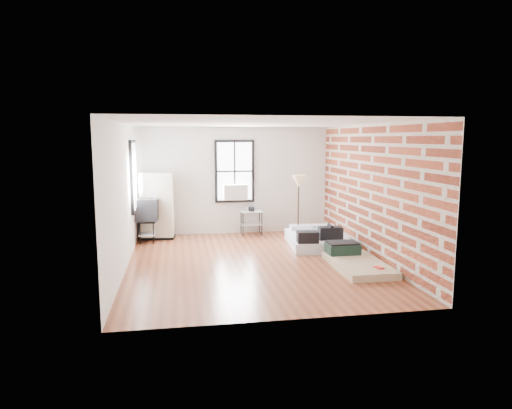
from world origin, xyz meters
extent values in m
plane|color=#632D1A|center=(0.00, 0.00, 0.00)|extent=(6.00, 6.00, 0.00)
cube|color=silver|center=(0.00, 3.00, 1.40)|extent=(5.00, 0.01, 2.80)
cube|color=silver|center=(0.00, -3.00, 1.40)|extent=(5.00, 0.01, 2.80)
cube|color=silver|center=(-2.50, 0.00, 1.40)|extent=(0.01, 6.00, 2.80)
cube|color=brown|center=(2.50, 0.00, 1.40)|extent=(0.02, 6.00, 2.80)
cube|color=white|center=(0.00, 0.00, 2.80)|extent=(5.00, 6.00, 0.01)
cube|color=white|center=(0.00, 2.95, 1.65)|extent=(0.90, 0.02, 1.50)
cube|color=black|center=(-0.48, 2.97, 1.65)|extent=(0.07, 0.08, 1.64)
cube|color=black|center=(0.48, 2.97, 1.65)|extent=(0.07, 0.08, 1.64)
cube|color=black|center=(0.00, 2.97, 2.44)|extent=(0.90, 0.08, 0.07)
cube|color=black|center=(0.00, 2.97, 0.86)|extent=(0.90, 0.08, 0.07)
cube|color=black|center=(0.00, 2.94, 1.65)|extent=(0.04, 0.02, 1.50)
cube|color=black|center=(0.00, 2.94, 1.65)|extent=(0.90, 0.02, 0.04)
cube|color=silver|center=(0.00, 2.83, 1.12)|extent=(0.62, 0.30, 0.40)
cube|color=white|center=(-2.45, 1.80, 1.65)|extent=(0.02, 0.90, 1.50)
cube|color=black|center=(-2.47, 1.32, 1.65)|extent=(0.08, 0.07, 1.64)
cube|color=black|center=(-2.47, 2.29, 1.65)|extent=(0.08, 0.07, 1.64)
cube|color=black|center=(-2.47, 1.80, 2.44)|extent=(0.08, 0.90, 0.07)
cube|color=black|center=(-2.47, 1.80, 0.86)|extent=(0.08, 0.90, 0.07)
cube|color=black|center=(-2.44, 1.80, 1.65)|extent=(0.02, 0.04, 1.50)
cube|color=black|center=(-2.44, 1.80, 1.65)|extent=(0.02, 0.90, 0.04)
cube|color=white|center=(1.75, 1.22, 0.12)|extent=(1.51, 1.94, 0.24)
cube|color=white|center=(1.53, 1.97, 0.30)|extent=(0.56, 0.38, 0.11)
cube|color=white|center=(2.10, 1.91, 0.30)|extent=(0.56, 0.38, 0.11)
cube|color=black|center=(1.90, 0.78, 0.38)|extent=(0.55, 0.36, 0.29)
cylinder|color=black|center=(1.90, 0.78, 0.55)|extent=(0.11, 0.34, 0.08)
cube|color=black|center=(1.30, 0.55, 0.36)|extent=(0.48, 0.33, 0.25)
cylinder|color=#9FC0CC|center=(1.65, 1.19, 0.34)|extent=(0.07, 0.07, 0.21)
cylinder|color=#162D9E|center=(1.65, 1.19, 0.46)|extent=(0.03, 0.03, 0.03)
cube|color=tan|center=(1.95, -0.75, 0.07)|extent=(0.95, 1.77, 0.14)
cube|color=#152F27|center=(1.86, -0.10, 0.24)|extent=(0.65, 0.47, 0.20)
cube|color=black|center=(1.86, -0.10, 0.36)|extent=(0.62, 0.43, 0.04)
cube|color=red|center=(2.13, -1.27, 0.15)|extent=(0.17, 0.21, 0.02)
cube|color=black|center=(-2.00, 2.65, 0.03)|extent=(0.88, 0.55, 0.06)
cube|color=white|center=(-2.00, 2.65, 0.86)|extent=(0.84, 0.52, 1.60)
cylinder|color=black|center=(0.16, 2.53, 0.31)|extent=(0.02, 0.02, 0.62)
cylinder|color=black|center=(0.65, 2.53, 0.31)|extent=(0.02, 0.02, 0.62)
cylinder|color=black|center=(0.16, 2.91, 0.31)|extent=(0.02, 0.02, 0.62)
cylinder|color=black|center=(0.65, 2.91, 0.31)|extent=(0.02, 0.02, 0.62)
cube|color=silver|center=(0.41, 2.72, 0.62)|extent=(0.56, 0.45, 0.02)
cube|color=silver|center=(0.41, 2.72, 0.28)|extent=(0.54, 0.43, 0.02)
cube|color=black|center=(0.41, 2.72, 0.68)|extent=(0.14, 0.20, 0.11)
cylinder|color=black|center=(1.46, 1.95, 0.01)|extent=(0.23, 0.23, 0.03)
cylinder|color=black|center=(1.46, 1.95, 0.72)|extent=(0.03, 0.03, 1.39)
cone|color=#D6C789|center=(1.46, 1.95, 1.46)|extent=(0.34, 0.34, 0.31)
cylinder|color=black|center=(-2.39, 2.03, 0.26)|extent=(0.03, 0.03, 0.52)
cylinder|color=black|center=(-2.07, 2.02, 0.26)|extent=(0.03, 0.03, 0.52)
cylinder|color=black|center=(-2.37, 2.66, 0.26)|extent=(0.03, 0.03, 0.52)
cylinder|color=black|center=(-2.05, 2.65, 0.26)|extent=(0.03, 0.03, 0.52)
cube|color=black|center=(-2.22, 2.34, 0.52)|extent=(0.44, 0.77, 0.03)
cube|color=silver|center=(-2.22, 2.34, 0.21)|extent=(0.42, 0.75, 0.02)
cube|color=black|center=(-2.22, 2.34, 0.80)|extent=(0.54, 0.62, 0.52)
cube|color=black|center=(-1.96, 2.33, 0.80)|extent=(0.04, 0.50, 0.42)
camera|label=1|loc=(-1.48, -8.88, 2.51)|focal=32.00mm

